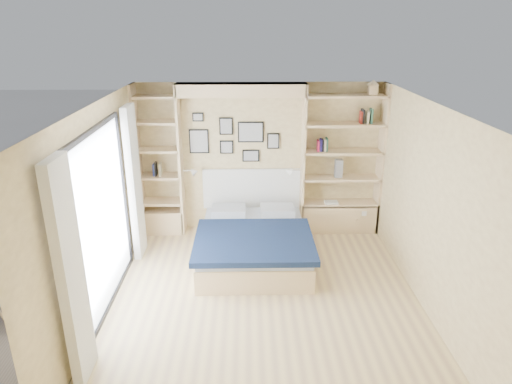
{
  "coord_description": "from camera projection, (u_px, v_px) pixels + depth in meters",
  "views": [
    {
      "loc": [
        -0.21,
        -5.08,
        3.39
      ],
      "look_at": [
        -0.09,
        0.9,
        1.15
      ],
      "focal_mm": 32.0,
      "sensor_mm": 36.0,
      "label": 1
    }
  ],
  "objects": [
    {
      "name": "room_shell",
      "position": [
        236.0,
        182.0,
        6.99
      ],
      "size": [
        4.5,
        4.5,
        4.5
      ],
      "color": "beige",
      "rests_on": "ground"
    },
    {
      "name": "ground",
      "position": [
        264.0,
        299.0,
        5.95
      ],
      "size": [
        4.5,
        4.5,
        0.0
      ],
      "primitive_type": "plane",
      "color": "#DDC180",
      "rests_on": "ground"
    },
    {
      "name": "deck_chair",
      "position": [
        34.0,
        285.0,
        5.59
      ],
      "size": [
        0.71,
        0.87,
        0.76
      ],
      "rotation": [
        0.0,
        0.0,
        -0.39
      ],
      "color": "tan",
      "rests_on": "ground"
    },
    {
      "name": "shelf_decor",
      "position": [
        326.0,
        136.0,
        7.32
      ],
      "size": [
        3.6,
        0.23,
        2.03
      ],
      "color": "#AA193B",
      "rests_on": "ground"
    },
    {
      "name": "photo_gallery",
      "position": [
        232.0,
        138.0,
        7.46
      ],
      "size": [
        1.48,
        0.02,
        0.82
      ],
      "color": "black",
      "rests_on": "ground"
    },
    {
      "name": "reading_lamps",
      "position": [
        242.0,
        171.0,
        7.43
      ],
      "size": [
        1.92,
        0.12,
        0.15
      ],
      "color": "silver",
      "rests_on": "ground"
    },
    {
      "name": "bed",
      "position": [
        254.0,
        242.0,
        6.87
      ],
      "size": [
        1.69,
        2.2,
        1.07
      ],
      "color": "#DEC388",
      "rests_on": "ground"
    }
  ]
}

